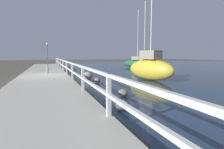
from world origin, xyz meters
TOP-DOWN VIEW (x-y plane):
  - ground_plane at (0.00, 0.00)m, footprint 120.00×120.00m
  - dock_walkway at (0.00, 0.00)m, footprint 3.42×36.00m
  - railing at (1.61, 0.00)m, footprint 0.10×32.50m
  - boulder_water_edge at (3.30, -6.76)m, footprint 0.47×0.42m
  - boulder_near_dock at (3.20, -2.76)m, footprint 0.50×0.45m
  - boulder_downstream at (2.55, 8.91)m, footprint 0.66×0.59m
  - boulder_far_strip at (2.54, -8.45)m, footprint 0.48×0.44m
  - boulder_upstream at (3.09, -0.69)m, footprint 0.76×0.68m
  - boulder_mid_strip at (2.65, 4.82)m, footprint 0.70×0.63m
  - mooring_bollard at (0.24, 1.69)m, footprint 0.18×0.18m
  - dock_lamp at (0.31, 8.70)m, footprint 0.26×0.26m
  - sailboat_green at (12.35, 8.59)m, footprint 3.15×5.92m
  - sailboat_navy at (9.77, 2.41)m, footprint 1.10×3.39m
  - sailboat_yellow at (7.28, -2.66)m, footprint 2.48×4.16m

SIDE VIEW (x-z plane):
  - ground_plane at x=0.00m, z-range 0.00..0.00m
  - boulder_water_edge at x=3.30m, z-range 0.00..0.35m
  - dock_walkway at x=0.00m, z-range 0.00..0.35m
  - boulder_far_strip at x=2.54m, z-range 0.00..0.36m
  - boulder_near_dock at x=3.20m, z-range 0.00..0.38m
  - boulder_downstream at x=2.55m, z-range 0.00..0.49m
  - boulder_mid_strip at x=2.65m, z-range 0.00..0.52m
  - boulder_upstream at x=3.09m, z-range 0.00..0.57m
  - sailboat_navy at x=9.77m, z-range -3.02..4.22m
  - mooring_bollard at x=0.24m, z-range 0.35..0.93m
  - sailboat_green at x=12.35m, z-range -3.39..4.72m
  - sailboat_yellow at x=7.28m, z-range -2.66..4.42m
  - railing at x=1.61m, z-range 0.54..1.57m
  - dock_lamp at x=0.31m, z-range 1.07..3.97m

